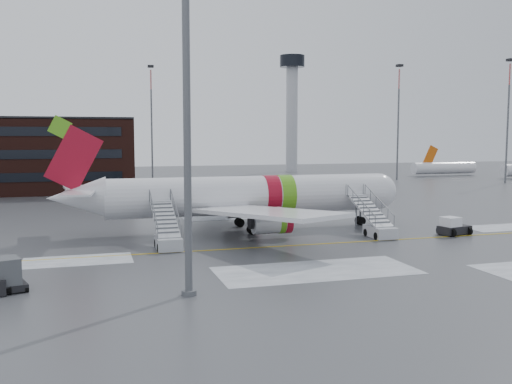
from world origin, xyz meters
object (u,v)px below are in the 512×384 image
object	(u,v)px
airliner	(241,196)
light_mast_near	(186,58)
airstair_aft	(167,235)
pushback_tug	(453,227)
uld_container	(3,276)
airstair_fwd	(376,225)

from	to	relation	value
airliner	light_mast_near	bearing A→B (deg)	-112.43
airliner	airstair_aft	distance (m)	10.70
airstair_aft	pushback_tug	distance (m)	26.78
airstair_aft	light_mast_near	world-z (taller)	light_mast_near
airliner	uld_container	size ratio (longest dim) A/B	11.85
uld_container	light_mast_near	size ratio (longest dim) A/B	0.11
airstair_fwd	airstair_aft	xyz separation A→B (m)	(-19.46, 0.00, 0.00)
airliner	uld_container	bearing A→B (deg)	-137.80
airstair_fwd	pushback_tug	distance (m)	7.43
airstair_aft	uld_container	size ratio (longest dim) A/B	2.60
airstair_fwd	uld_container	xyz separation A→B (m)	(-30.67, -11.01, -0.10)
airstair_fwd	uld_container	distance (m)	32.58
uld_container	light_mast_near	world-z (taller)	light_mast_near
airstair_aft	uld_container	xyz separation A→B (m)	(-11.21, -11.01, -0.10)
airliner	airstair_fwd	distance (m)	13.28
airstair_fwd	airstair_aft	world-z (taller)	same
airstair_fwd	light_mast_near	world-z (taller)	light_mast_near
pushback_tug	uld_container	bearing A→B (deg)	-165.84
airstair_aft	light_mast_near	xyz separation A→B (m)	(-0.65, -14.75, 12.64)
airliner	airstair_aft	world-z (taller)	airliner
airstair_aft	airstair_fwd	bearing A→B (deg)	0.00
pushback_tug	uld_container	size ratio (longest dim) A/B	1.11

